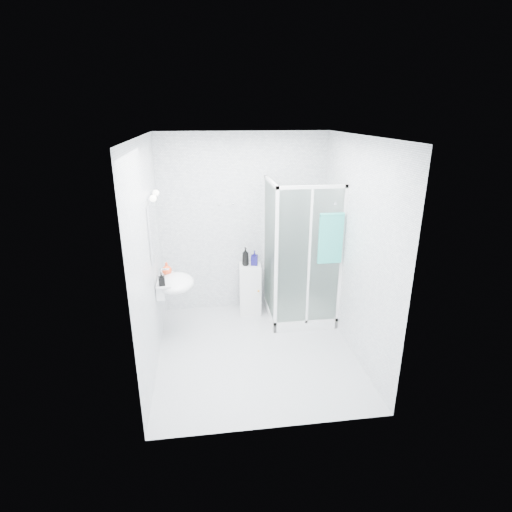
{
  "coord_description": "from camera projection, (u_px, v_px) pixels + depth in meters",
  "views": [
    {
      "loc": [
        -0.58,
        -4.27,
        2.83
      ],
      "look_at": [
        0.05,
        0.35,
        1.15
      ],
      "focal_mm": 28.0,
      "sensor_mm": 36.0,
      "label": 1
    }
  ],
  "objects": [
    {
      "name": "hand_towel",
      "position": [
        331.0,
        237.0,
        5.03
      ],
      "size": [
        0.31,
        0.05,
        0.66
      ],
      "color": "teal",
      "rests_on": "shower_enclosure"
    },
    {
      "name": "soap_dispenser_orange",
      "position": [
        167.0,
        268.0,
        5.12
      ],
      "size": [
        0.13,
        0.13,
        0.16
      ],
      "primitive_type": "imported",
      "rotation": [
        0.0,
        0.0,
        -0.05
      ],
      "color": "#FF4A1E",
      "rests_on": "wall_basin"
    },
    {
      "name": "mirror",
      "position": [
        153.0,
        230.0,
        4.77
      ],
      "size": [
        0.02,
        0.6,
        0.7
      ],
      "primitive_type": "cube",
      "color": "white",
      "rests_on": "room"
    },
    {
      "name": "room",
      "position": [
        256.0,
        254.0,
        4.57
      ],
      "size": [
        2.4,
        2.6,
        2.6
      ],
      "color": "white",
      "rests_on": "ground"
    },
    {
      "name": "shower_enclosure",
      "position": [
        295.0,
        291.0,
        5.66
      ],
      "size": [
        0.9,
        0.95,
        2.0
      ],
      "color": "white",
      "rests_on": "ground"
    },
    {
      "name": "soap_dispenser_black",
      "position": [
        162.0,
        279.0,
        4.8
      ],
      "size": [
        0.08,
        0.08,
        0.16
      ],
      "primitive_type": "imported",
      "rotation": [
        0.0,
        0.0,
        0.14
      ],
      "color": "black",
      "rests_on": "wall_basin"
    },
    {
      "name": "vanity_lights",
      "position": [
        154.0,
        196.0,
        4.64
      ],
      "size": [
        0.1,
        0.4,
        0.08
      ],
      "color": "silver",
      "rests_on": "room"
    },
    {
      "name": "shampoo_bottle_b",
      "position": [
        254.0,
        258.0,
        5.74
      ],
      "size": [
        0.12,
        0.12,
        0.21
      ],
      "primitive_type": "imported",
      "rotation": [
        0.0,
        0.0,
        -0.23
      ],
      "color": "#110D52",
      "rests_on": "storage_cabinet"
    },
    {
      "name": "shampoo_bottle_a",
      "position": [
        245.0,
        256.0,
        5.72
      ],
      "size": [
        0.12,
        0.12,
        0.27
      ],
      "primitive_type": "imported",
      "rotation": [
        0.0,
        0.0,
        0.17
      ],
      "color": "black",
      "rests_on": "storage_cabinet"
    },
    {
      "name": "wall_hooks",
      "position": [
        226.0,
        204.0,
        5.6
      ],
      "size": [
        0.23,
        0.06,
        0.03
      ],
      "color": "silver",
      "rests_on": "room"
    },
    {
      "name": "storage_cabinet",
      "position": [
        250.0,
        289.0,
        5.88
      ],
      "size": [
        0.33,
        0.35,
        0.75
      ],
      "rotation": [
        0.0,
        0.0,
        -0.07
      ],
      "color": "white",
      "rests_on": "ground"
    },
    {
      "name": "wall_basin",
      "position": [
        174.0,
        283.0,
        5.04
      ],
      "size": [
        0.46,
        0.56,
        0.35
      ],
      "color": "white",
      "rests_on": "ground"
    }
  ]
}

